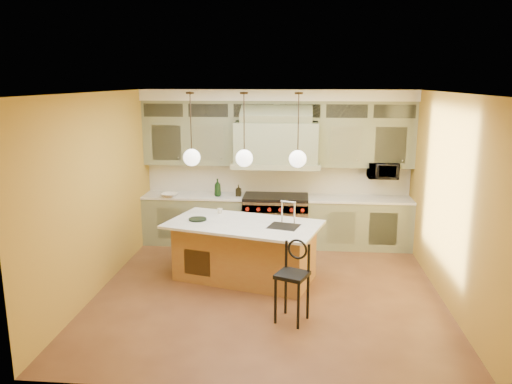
# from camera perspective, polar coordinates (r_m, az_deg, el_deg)

# --- Properties ---
(floor) EXTENTS (5.00, 5.00, 0.00)m
(floor) POSITION_cam_1_polar(r_m,az_deg,el_deg) (7.57, 1.40, -11.20)
(floor) COLOR #57321E
(floor) RESTS_ON ground
(ceiling) EXTENTS (5.00, 5.00, 0.00)m
(ceiling) POSITION_cam_1_polar(r_m,az_deg,el_deg) (6.93, 1.53, 11.30)
(ceiling) COLOR white
(ceiling) RESTS_ON wall_back
(wall_back) EXTENTS (5.00, 0.00, 5.00)m
(wall_back) POSITION_cam_1_polar(r_m,az_deg,el_deg) (9.56, 2.42, 2.94)
(wall_back) COLOR #B68D32
(wall_back) RESTS_ON ground
(wall_front) EXTENTS (5.00, 0.00, 5.00)m
(wall_front) POSITION_cam_1_polar(r_m,az_deg,el_deg) (4.72, -0.48, -7.35)
(wall_front) COLOR #B68D32
(wall_front) RESTS_ON ground
(wall_left) EXTENTS (0.00, 5.00, 5.00)m
(wall_left) POSITION_cam_1_polar(r_m,az_deg,el_deg) (7.68, -17.49, -0.06)
(wall_left) COLOR #B68D32
(wall_left) RESTS_ON ground
(wall_right) EXTENTS (0.00, 5.00, 5.00)m
(wall_right) POSITION_cam_1_polar(r_m,az_deg,el_deg) (7.39, 21.19, -0.82)
(wall_right) COLOR #B68D32
(wall_right) RESTS_ON ground
(back_cabinetry) EXTENTS (5.00, 0.77, 2.90)m
(back_cabinetry) POSITION_cam_1_polar(r_m,az_deg,el_deg) (9.30, 2.34, 2.54)
(back_cabinetry) COLOR gray
(back_cabinetry) RESTS_ON floor
(range) EXTENTS (1.20, 0.74, 0.96)m
(range) POSITION_cam_1_polar(r_m,az_deg,el_deg) (9.43, 2.26, -3.22)
(range) COLOR silver
(range) RESTS_ON floor
(kitchen_island) EXTENTS (2.55, 1.80, 1.35)m
(kitchen_island) POSITION_cam_1_polar(r_m,az_deg,el_deg) (7.85, -1.27, -6.62)
(kitchen_island) COLOR #9A6236
(kitchen_island) RESTS_ON floor
(counter_stool) EXTENTS (0.49, 0.49, 1.07)m
(counter_stool) POSITION_cam_1_polar(r_m,az_deg,el_deg) (6.50, 4.26, -9.61)
(counter_stool) COLOR black
(counter_stool) RESTS_ON floor
(microwave) EXTENTS (0.54, 0.37, 0.30)m
(microwave) POSITION_cam_1_polar(r_m,az_deg,el_deg) (9.43, 14.28, 2.42)
(microwave) COLOR black
(microwave) RESTS_ON back_cabinetry
(oil_bottle_a) EXTENTS (0.14, 0.14, 0.33)m
(oil_bottle_a) POSITION_cam_1_polar(r_m,az_deg,el_deg) (9.33, -4.41, 0.52)
(oil_bottle_a) COLOR black
(oil_bottle_a) RESTS_ON back_cabinetry
(oil_bottle_b) EXTENTS (0.10, 0.10, 0.22)m
(oil_bottle_b) POSITION_cam_1_polar(r_m,az_deg,el_deg) (9.33, -2.01, 0.18)
(oil_bottle_b) COLOR black
(oil_bottle_b) RESTS_ON back_cabinetry
(fruit_bowl) EXTENTS (0.35, 0.35, 0.07)m
(fruit_bowl) POSITION_cam_1_polar(r_m,az_deg,el_deg) (9.39, -9.86, -0.36)
(fruit_bowl) COLOR white
(fruit_bowl) RESTS_ON back_cabinetry
(cup) EXTENTS (0.10, 0.10, 0.08)m
(cup) POSITION_cam_1_polar(r_m,az_deg,el_deg) (8.22, -4.14, -2.18)
(cup) COLOR silver
(cup) RESTS_ON kitchen_island
(pendant_left) EXTENTS (0.26, 0.26, 1.11)m
(pendant_left) POSITION_cam_1_polar(r_m,az_deg,el_deg) (7.62, -7.36, 4.15)
(pendant_left) COLOR #2D2319
(pendant_left) RESTS_ON ceiling
(pendant_center) EXTENTS (0.26, 0.26, 1.11)m
(pendant_center) POSITION_cam_1_polar(r_m,az_deg,el_deg) (7.49, -1.35, 4.11)
(pendant_center) COLOR #2D2319
(pendant_center) RESTS_ON ceiling
(pendant_right) EXTENTS (0.26, 0.26, 1.11)m
(pendant_right) POSITION_cam_1_polar(r_m,az_deg,el_deg) (7.45, 4.79, 4.01)
(pendant_right) COLOR #2D2319
(pendant_right) RESTS_ON ceiling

